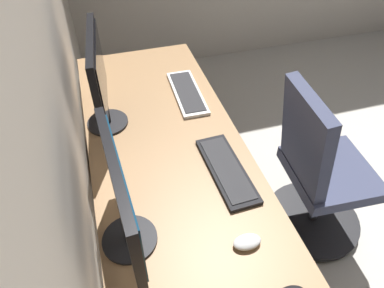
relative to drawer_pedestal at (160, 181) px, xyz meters
The scene contains 9 objects.
wall_back 1.16m from the drawer_pedestal, 143.36° to the left, with size 5.30×0.10×2.60m, color beige.
desk 0.49m from the drawer_pedestal, behind, with size 2.34×0.71×0.73m.
drawer_pedestal is the anchor object (origin of this frame).
monitor_primary 0.69m from the drawer_pedestal, 61.83° to the left, with size 0.49×0.20×0.46m.
monitor_secondary 0.87m from the drawer_pedestal, 159.44° to the left, with size 0.52×0.20×0.42m.
keyboard_main 0.58m from the drawer_pedestal, 146.35° to the right, with size 0.42×0.15×0.02m.
keyboard_spare 0.52m from the drawer_pedestal, 43.84° to the right, with size 0.42×0.15×0.02m.
mouse_spare 0.83m from the drawer_pedestal, 165.61° to the right, with size 0.06×0.10×0.03m, color silver.
office_chair 0.85m from the drawer_pedestal, 110.34° to the right, with size 0.56×0.57×0.97m.
Camera 1 is at (-0.77, 2.21, 1.87)m, focal length 33.10 mm.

